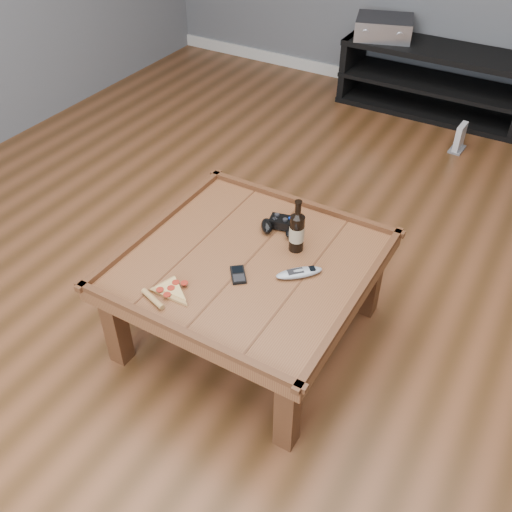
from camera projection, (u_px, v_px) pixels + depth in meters
The scene contains 11 objects.
ground at pixel (250, 332), 2.70m from camera, with size 6.00×6.00×0.00m, color #482B14.
baseboard at pixel (437, 94), 4.65m from camera, with size 5.00×0.02×0.10m, color silver.
coffee_table at pixel (249, 271), 2.45m from camera, with size 1.03×1.03×0.48m.
media_console at pixel (433, 81), 4.37m from camera, with size 1.40×0.45×0.50m.
beer_bottle at pixel (297, 230), 2.41m from camera, with size 0.07×0.07×0.25m.
game_controller at pixel (281, 226), 2.56m from camera, with size 0.21×0.16×0.06m.
pizza_slice at pixel (169, 291), 2.26m from camera, with size 0.21×0.26×0.02m.
smartphone at pixel (238, 275), 2.33m from camera, with size 0.11×0.12×0.01m.
remote_control at pixel (299, 273), 2.33m from camera, with size 0.18×0.18×0.03m.
av_receiver at pixel (384, 27), 4.33m from camera, with size 0.50×0.45×0.15m.
game_console at pixel (460, 139), 3.98m from camera, with size 0.09×0.16×0.20m.
Camera 1 is at (0.96, -1.57, 2.01)m, focal length 40.00 mm.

